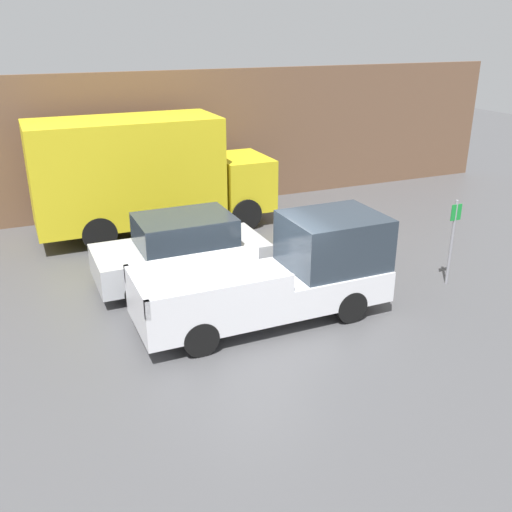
{
  "coord_description": "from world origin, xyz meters",
  "views": [
    {
      "loc": [
        -4.49,
        -10.0,
        6.04
      ],
      "look_at": [
        0.41,
        1.21,
        1.1
      ],
      "focal_mm": 40.0,
      "sensor_mm": 36.0,
      "label": 1
    }
  ],
  "objects": [
    {
      "name": "pickup_truck",
      "position": [
        0.69,
        0.21,
        1.0
      ],
      "size": [
        5.55,
        1.93,
        2.19
      ],
      "color": "silver",
      "rests_on": "ground"
    },
    {
      "name": "building_wall",
      "position": [
        0.0,
        9.14,
        2.35
      ],
      "size": [
        28.0,
        0.15,
        4.7
      ],
      "color": "brown",
      "rests_on": "ground"
    },
    {
      "name": "delivery_truck",
      "position": [
        -0.82,
        7.0,
        1.88
      ],
      "size": [
        7.31,
        2.4,
        3.55
      ],
      "color": "gold",
      "rests_on": "ground"
    },
    {
      "name": "car",
      "position": [
        -0.89,
        2.86,
        0.85
      ],
      "size": [
        4.23,
        1.97,
        1.73
      ],
      "color": "#B7BABF",
      "rests_on": "ground"
    },
    {
      "name": "ground_plane",
      "position": [
        0.0,
        0.0,
        0.0
      ],
      "size": [
        60.0,
        60.0,
        0.0
      ],
      "primitive_type": "plane",
      "color": "#4C4C4F"
    },
    {
      "name": "newspaper_box",
      "position": [
        3.03,
        8.82,
        0.49
      ],
      "size": [
        0.45,
        0.4,
        0.98
      ],
      "color": "#194CB2",
      "rests_on": "ground"
    },
    {
      "name": "parking_sign",
      "position": [
        5.17,
        0.09,
        1.24
      ],
      "size": [
        0.3,
        0.07,
        2.18
      ],
      "color": "gray",
      "rests_on": "ground"
    }
  ]
}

